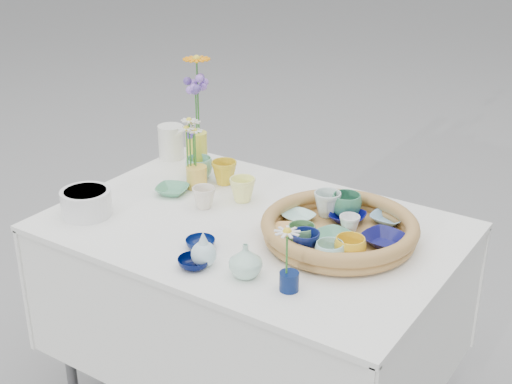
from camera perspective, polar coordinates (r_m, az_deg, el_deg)
The scene contains 32 objects.
wicker_tray at distance 2.15m, azimuth 6.70°, elevation -3.03°, with size 0.47×0.47×0.08m, color #9F6E31, non-canonical shape.
tray_ceramic_0 at distance 2.24m, azimuth 7.33°, elevation -2.03°, with size 0.11×0.11×0.03m, color #080A61.
tray_ceramic_1 at distance 2.12m, azimuth 10.18°, elevation -3.80°, with size 0.13×0.13×0.03m, color #0E0E4F.
tray_ceramic_2 at distance 2.01m, azimuth 7.53°, elevation -4.54°, with size 0.09×0.09×0.07m, color yellow.
tray_ceramic_3 at distance 2.11m, azimuth 6.20°, elevation -3.74°, with size 0.12×0.12×0.03m, color #589F7E.
tray_ceramic_4 at distance 2.07m, azimuth 3.66°, elevation -3.52°, with size 0.09×0.09×0.07m, color #5E9B5E.
tray_ceramic_5 at distance 2.23m, azimuth 3.42°, elevation -2.04°, with size 0.10×0.10×0.02m, color silver.
tray_ceramic_6 at distance 2.26m, azimuth 5.72°, elevation -0.96°, with size 0.09×0.09×0.08m, color silver.
tray_ceramic_7 at distance 2.16m, azimuth 7.48°, elevation -2.61°, with size 0.06×0.06×0.06m, color white.
tray_ceramic_8 at distance 2.26m, azimuth 10.56°, elevation -2.09°, with size 0.11×0.11×0.03m, color #7CB1DB.
tray_ceramic_9 at distance 2.02m, azimuth 3.97°, elevation -4.18°, with size 0.08×0.08×0.08m, color #0B144A.
tray_ceramic_10 at distance 2.13m, azimuth 2.74°, elevation -3.28°, with size 0.11×0.11×0.03m, color #FEB960.
tray_ceramic_11 at distance 1.99m, azimuth 5.90°, elevation -4.92°, with size 0.08×0.08×0.07m, color #A0DDD9.
tray_ceramic_12 at distance 2.27m, azimuth 7.24°, elevation -1.06°, with size 0.10×0.10×0.08m, color #38805A.
loose_ceramic_0 at distance 2.53m, azimuth -2.56°, elevation 1.57°, with size 0.09×0.09×0.08m, color gold.
loose_ceramic_1 at distance 2.40m, azimuth -1.09°, elevation 0.20°, with size 0.09×0.09×0.08m, color #FCFF89.
loose_ceramic_2 at distance 2.48m, azimuth -6.70°, elevation 0.16°, with size 0.11×0.11×0.03m, color #52A075.
loose_ceramic_3 at distance 2.36m, azimuth -4.19°, elevation -0.44°, with size 0.08×0.08×0.07m, color silver.
loose_ceramic_4 at distance 2.12m, azimuth -4.47°, elevation -4.12°, with size 0.09×0.09×0.03m, color #051349.
loose_ceramic_5 at distance 2.59m, azimuth -4.57°, elevation 1.94°, with size 0.10×0.10×0.08m, color #80C6A8.
loose_ceramic_6 at distance 2.02m, azimuth -4.98°, elevation -5.66°, with size 0.09×0.09×0.03m, color #000731.
fluted_bowl at distance 2.36m, azimuth -13.43°, elevation -0.84°, with size 0.16×0.16×0.09m, color white, non-canonical shape.
bud_vase_paleblue at distance 2.00m, azimuth -4.22°, elevation -4.49°, with size 0.07×0.07×0.11m, color silver, non-canonical shape.
bud_vase_seafoam at distance 1.95m, azimuth -0.84°, elevation -5.50°, with size 0.09×0.09×0.10m, color #ADDBC6.
bud_vase_cobalt at distance 1.90m, azimuth 2.66°, elevation -7.15°, with size 0.05×0.05×0.05m, color #071849.
single_daisy at distance 1.85m, azimuth 2.48°, elevation -4.88°, with size 0.08×0.08×0.14m, color white, non-canonical shape.
tall_vase_yellow at distance 2.65m, azimuth -4.76°, elevation 3.25°, with size 0.08×0.08×0.15m, color yellow.
gerbera at distance 2.58m, azimuth -4.67°, elevation 7.60°, with size 0.11×0.11×0.29m, color #FF8E04, non-canonical shape.
hydrangea at distance 2.58m, azimuth -4.81°, elevation 6.65°, with size 0.07×0.07×0.26m, color #5A4096, non-canonical shape.
white_pitcher at distance 2.78m, azimuth -6.82°, elevation 4.00°, with size 0.14×0.10×0.13m, color white, non-canonical shape.
daisy_cup at distance 2.51m, azimuth -4.77°, elevation 1.19°, with size 0.07×0.07×0.08m, color gold.
daisy_posy at distance 2.47m, azimuth -4.98°, elevation 3.96°, with size 0.09×0.09×0.17m, color white, non-canonical shape.
Camera 1 is at (1.12, -1.67, 1.77)m, focal length 50.00 mm.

